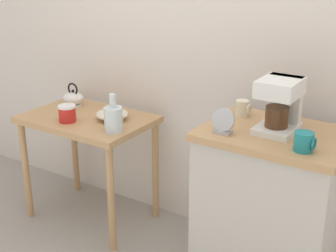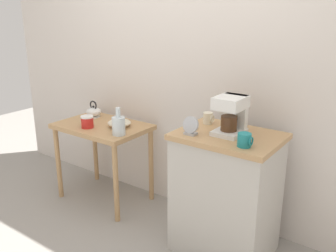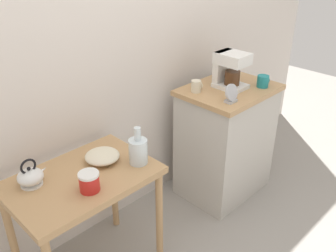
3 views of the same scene
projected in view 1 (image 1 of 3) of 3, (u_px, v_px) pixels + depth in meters
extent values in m
plane|color=gray|center=(164.00, 245.00, 2.97)|extent=(8.00, 8.00, 0.00)
cube|color=silver|center=(217.00, 9.00, 2.75)|extent=(4.40, 0.10, 2.80)
cube|color=tan|center=(88.00, 119.00, 3.05)|extent=(0.80, 0.54, 0.04)
cylinder|color=tan|center=(26.00, 171.00, 3.17)|extent=(0.04, 0.04, 0.68)
cylinder|color=tan|center=(111.00, 200.00, 2.81)|extent=(0.04, 0.04, 0.68)
cylinder|color=tan|center=(75.00, 148.00, 3.54)|extent=(0.04, 0.04, 0.68)
cylinder|color=tan|center=(156.00, 171.00, 3.17)|extent=(0.04, 0.04, 0.68)
cube|color=#BCB7AD|center=(269.00, 216.00, 2.46)|extent=(0.66, 0.50, 0.86)
cube|color=tan|center=(276.00, 135.00, 2.31)|extent=(0.69, 0.53, 0.04)
cylinder|color=beige|center=(112.00, 119.00, 2.98)|extent=(0.09, 0.09, 0.01)
ellipsoid|color=beige|center=(112.00, 114.00, 2.97)|extent=(0.20, 0.20, 0.06)
cylinder|color=white|center=(74.00, 105.00, 3.25)|extent=(0.12, 0.12, 0.01)
ellipsoid|color=white|center=(73.00, 98.00, 3.23)|extent=(0.14, 0.14, 0.08)
cone|color=white|center=(80.00, 99.00, 3.20)|extent=(0.07, 0.03, 0.05)
sphere|color=black|center=(73.00, 91.00, 3.21)|extent=(0.02, 0.02, 0.02)
torus|color=black|center=(73.00, 89.00, 3.21)|extent=(0.09, 0.01, 0.09)
cylinder|color=silver|center=(113.00, 120.00, 2.76)|extent=(0.11, 0.11, 0.15)
cylinder|color=silver|center=(113.00, 101.00, 2.72)|extent=(0.04, 0.04, 0.08)
cylinder|color=red|center=(67.00, 115.00, 2.93)|extent=(0.10, 0.10, 0.09)
cylinder|color=white|center=(67.00, 106.00, 2.92)|extent=(0.11, 0.11, 0.01)
cube|color=white|center=(276.00, 129.00, 2.29)|extent=(0.18, 0.22, 0.03)
cube|color=white|center=(285.00, 101.00, 2.32)|extent=(0.16, 0.05, 0.26)
cube|color=white|center=(280.00, 88.00, 2.22)|extent=(0.18, 0.22, 0.08)
cylinder|color=#4C2D19|center=(277.00, 117.00, 2.26)|extent=(0.11, 0.11, 0.10)
cylinder|color=teal|center=(304.00, 142.00, 2.07)|extent=(0.08, 0.08, 0.09)
torus|color=teal|center=(314.00, 144.00, 2.04)|extent=(0.01, 0.06, 0.06)
cylinder|color=beige|center=(242.00, 108.00, 2.50)|extent=(0.07, 0.07, 0.08)
torus|color=beige|center=(249.00, 109.00, 2.48)|extent=(0.01, 0.06, 0.06)
cube|color=#B2B5BA|center=(223.00, 132.00, 2.27)|extent=(0.08, 0.06, 0.02)
cylinder|color=#B2B5BA|center=(223.00, 120.00, 2.25)|extent=(0.11, 0.05, 0.11)
cylinder|color=black|center=(223.00, 120.00, 2.25)|extent=(0.10, 0.04, 0.09)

